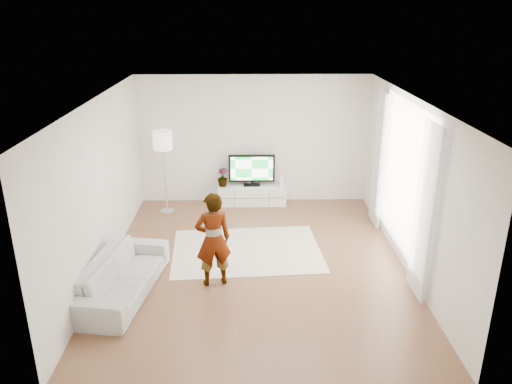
{
  "coord_description": "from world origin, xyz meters",
  "views": [
    {
      "loc": [
        -0.15,
        -7.55,
        4.13
      ],
      "look_at": [
        0.01,
        0.4,
        1.16
      ],
      "focal_mm": 35.0,
      "sensor_mm": 36.0,
      "label": 1
    }
  ],
  "objects_px": {
    "media_console": "(252,195)",
    "floor_lamp": "(163,144)",
    "rug": "(247,250)",
    "sofa": "(122,275)",
    "television": "(252,169)",
    "player": "(213,240)"
  },
  "relations": [
    {
      "from": "rug",
      "to": "floor_lamp",
      "type": "xyz_separation_m",
      "value": [
        -1.7,
        1.86,
        1.49
      ]
    },
    {
      "from": "media_console",
      "to": "rug",
      "type": "height_order",
      "value": "media_console"
    },
    {
      "from": "media_console",
      "to": "player",
      "type": "xyz_separation_m",
      "value": [
        -0.63,
        -3.4,
        0.56
      ]
    },
    {
      "from": "television",
      "to": "sofa",
      "type": "height_order",
      "value": "television"
    },
    {
      "from": "media_console",
      "to": "floor_lamp",
      "type": "xyz_separation_m",
      "value": [
        -1.82,
        -0.42,
        1.28
      ]
    },
    {
      "from": "television",
      "to": "player",
      "type": "bearing_deg",
      "value": -100.46
    },
    {
      "from": "media_console",
      "to": "television",
      "type": "xyz_separation_m",
      "value": [
        -0.0,
        0.03,
        0.59
      ]
    },
    {
      "from": "sofa",
      "to": "floor_lamp",
      "type": "distance_m",
      "value": 3.45
    },
    {
      "from": "sofa",
      "to": "rug",
      "type": "bearing_deg",
      "value": -45.04
    },
    {
      "from": "media_console",
      "to": "sofa",
      "type": "distance_m",
      "value": 4.17
    },
    {
      "from": "rug",
      "to": "floor_lamp",
      "type": "relative_size",
      "value": 1.49
    },
    {
      "from": "floor_lamp",
      "to": "rug",
      "type": "bearing_deg",
      "value": -47.66
    },
    {
      "from": "media_console",
      "to": "sofa",
      "type": "xyz_separation_m",
      "value": [
        -2.01,
        -3.66,
        0.1
      ]
    },
    {
      "from": "media_console",
      "to": "floor_lamp",
      "type": "relative_size",
      "value": 0.85
    },
    {
      "from": "media_console",
      "to": "floor_lamp",
      "type": "distance_m",
      "value": 2.26
    },
    {
      "from": "television",
      "to": "player",
      "type": "distance_m",
      "value": 3.49
    },
    {
      "from": "floor_lamp",
      "to": "media_console",
      "type": "bearing_deg",
      "value": 12.9
    },
    {
      "from": "media_console",
      "to": "floor_lamp",
      "type": "bearing_deg",
      "value": -167.1
    },
    {
      "from": "media_console",
      "to": "player",
      "type": "height_order",
      "value": "player"
    },
    {
      "from": "media_console",
      "to": "player",
      "type": "bearing_deg",
      "value": -100.54
    },
    {
      "from": "player",
      "to": "media_console",
      "type": "bearing_deg",
      "value": -115.69
    },
    {
      "from": "sofa",
      "to": "television",
      "type": "bearing_deg",
      "value": -19.75
    }
  ]
}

